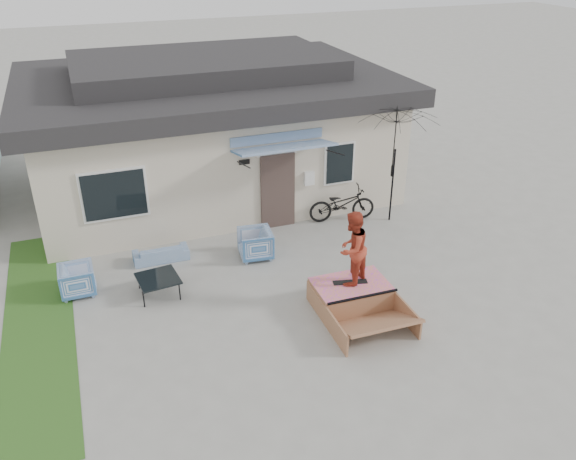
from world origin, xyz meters
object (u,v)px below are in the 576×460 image
object	(u,v)px
armchair_left	(77,279)
skateboard	(350,282)
skater	(352,247)
patio_umbrella	(394,162)
loveseat	(161,250)
armchair_right	(255,242)
skate_ramp	(351,294)
coffee_table	(159,286)
bicycle	(342,201)

from	to	relation	value
armchair_left	skateboard	size ratio (longest dim) A/B	1.03
armchair_left	skateboard	xyz separation A→B (m)	(5.54, -2.49, 0.17)
skateboard	skater	bearing A→B (deg)	0.00
patio_umbrella	skateboard	distance (m)	4.55
loveseat	armchair_right	distance (m)	2.35
armchair_left	skateboard	world-z (taller)	armchair_left
skate_ramp	skateboard	xyz separation A→B (m)	(0.00, 0.05, 0.29)
patio_umbrella	skate_ramp	distance (m)	4.67
armchair_right	skate_ramp	xyz separation A→B (m)	(1.31, -2.71, -0.14)
skate_ramp	skater	world-z (taller)	skater
patio_umbrella	skater	world-z (taller)	skater
coffee_table	skate_ramp	bearing A→B (deg)	-25.99
skateboard	skate_ramp	bearing A→B (deg)	-77.18
bicycle	coffee_table	bearing A→B (deg)	119.07
armchair_right	skater	xyz separation A→B (m)	(1.31, -2.66, 1.00)
armchair_right	coffee_table	world-z (taller)	armchair_right
armchair_left	patio_umbrella	size ratio (longest dim) A/B	0.30
loveseat	skate_ramp	distance (m)	4.91
loveseat	bicycle	distance (m)	5.17
bicycle	skater	world-z (taller)	skater
skate_ramp	loveseat	bearing A→B (deg)	137.34
armchair_left	patio_umbrella	world-z (taller)	patio_umbrella
coffee_table	skater	distance (m)	4.43
bicycle	armchair_left	bearing A→B (deg)	109.52
skate_ramp	skater	xyz separation A→B (m)	(0.00, 0.05, 1.14)
patio_umbrella	skater	bearing A→B (deg)	-130.74
coffee_table	patio_umbrella	xyz separation A→B (m)	(6.72, 1.50, 1.53)
bicycle	patio_umbrella	distance (m)	1.78
bicycle	skate_ramp	size ratio (longest dim) A/B	0.88
loveseat	bicycle	xyz separation A→B (m)	(5.14, 0.44, 0.33)
bicycle	skateboard	size ratio (longest dim) A/B	2.50
armchair_left	coffee_table	world-z (taller)	armchair_left
coffee_table	skate_ramp	distance (m)	4.28
armchair_right	coffee_table	size ratio (longest dim) A/B	0.93
armchair_left	skater	size ratio (longest dim) A/B	0.46
coffee_table	patio_umbrella	world-z (taller)	patio_umbrella
coffee_table	skater	bearing A→B (deg)	-25.33
armchair_left	skater	xyz separation A→B (m)	(5.54, -2.49, 1.03)
patio_umbrella	armchair_left	bearing A→B (deg)	-174.33
armchair_right	skateboard	xyz separation A→B (m)	(1.31, -2.66, 0.15)
skate_ramp	patio_umbrella	bearing A→B (deg)	50.77
loveseat	skater	world-z (taller)	skater
coffee_table	skateboard	bearing A→B (deg)	-25.33
armchair_left	bicycle	size ratio (longest dim) A/B	0.41
skateboard	skater	xyz separation A→B (m)	(0.00, 0.00, 0.85)
patio_umbrella	skateboard	world-z (taller)	patio_umbrella
armchair_left	skater	world-z (taller)	skater
coffee_table	skater	xyz separation A→B (m)	(3.85, -1.82, 1.19)
skate_ramp	skater	size ratio (longest dim) A/B	1.29
skater	bicycle	bearing A→B (deg)	-146.65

